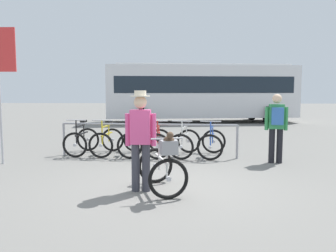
{
  "coord_description": "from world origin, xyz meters",
  "views": [
    {
      "loc": [
        0.28,
        -6.18,
        1.73
      ],
      "look_at": [
        -0.06,
        0.94,
        1.0
      ],
      "focal_mm": 37.56,
      "sensor_mm": 36.0,
      "label": 1
    }
  ],
  "objects_px": {
    "bus_distant": "(201,90)",
    "pedestrian_with_backpack": "(276,124)",
    "banner_flag": "(4,68)",
    "racked_bike_yellow": "(107,141)",
    "person_with_featured_bike": "(141,136)",
    "racked_bike_white": "(185,142)",
    "racked_bike_red": "(159,142)",
    "racked_bike_teal": "(133,141)",
    "racked_bike_black": "(82,141)",
    "racked_bike_blue": "(212,143)",
    "featured_bicycle": "(163,164)"
  },
  "relations": [
    {
      "from": "bus_distant",
      "to": "pedestrian_with_backpack",
      "type": "bearing_deg",
      "value": -83.22
    },
    {
      "from": "pedestrian_with_backpack",
      "to": "banner_flag",
      "type": "bearing_deg",
      "value": -176.42
    },
    {
      "from": "racked_bike_yellow",
      "to": "person_with_featured_bike",
      "type": "bearing_deg",
      "value": -68.3
    },
    {
      "from": "racked_bike_white",
      "to": "racked_bike_red",
      "type": "bearing_deg",
      "value": 176.48
    },
    {
      "from": "racked_bike_red",
      "to": "banner_flag",
      "type": "bearing_deg",
      "value": -160.85
    },
    {
      "from": "racked_bike_teal",
      "to": "person_with_featured_bike",
      "type": "distance_m",
      "value": 3.43
    },
    {
      "from": "racked_bike_black",
      "to": "racked_bike_blue",
      "type": "distance_m",
      "value": 3.5
    },
    {
      "from": "racked_bike_white",
      "to": "bus_distant",
      "type": "relative_size",
      "value": 0.12
    },
    {
      "from": "racked_bike_white",
      "to": "racked_bike_blue",
      "type": "xyz_separation_m",
      "value": [
        0.7,
        -0.04,
        -0.0
      ]
    },
    {
      "from": "banner_flag",
      "to": "bus_distant",
      "type": "bearing_deg",
      "value": 65.6
    },
    {
      "from": "racked_bike_black",
      "to": "bus_distant",
      "type": "bearing_deg",
      "value": 69.41
    },
    {
      "from": "racked_bike_teal",
      "to": "bus_distant",
      "type": "xyz_separation_m",
      "value": [
        2.27,
        9.86,
        1.37
      ]
    },
    {
      "from": "racked_bike_white",
      "to": "bus_distant",
      "type": "height_order",
      "value": "bus_distant"
    },
    {
      "from": "racked_bike_yellow",
      "to": "racked_bike_teal",
      "type": "relative_size",
      "value": 1.05
    },
    {
      "from": "racked_bike_black",
      "to": "pedestrian_with_backpack",
      "type": "relative_size",
      "value": 0.7
    },
    {
      "from": "racked_bike_teal",
      "to": "racked_bike_blue",
      "type": "xyz_separation_m",
      "value": [
        2.1,
        -0.13,
        0.0
      ]
    },
    {
      "from": "racked_bike_red",
      "to": "bus_distant",
      "type": "height_order",
      "value": "bus_distant"
    },
    {
      "from": "bus_distant",
      "to": "banner_flag",
      "type": "relative_size",
      "value": 3.21
    },
    {
      "from": "featured_bicycle",
      "to": "bus_distant",
      "type": "relative_size",
      "value": 0.12
    },
    {
      "from": "pedestrian_with_backpack",
      "to": "bus_distant",
      "type": "relative_size",
      "value": 0.16
    },
    {
      "from": "featured_bicycle",
      "to": "bus_distant",
      "type": "height_order",
      "value": "bus_distant"
    },
    {
      "from": "racked_bike_teal",
      "to": "featured_bicycle",
      "type": "distance_m",
      "value": 3.54
    },
    {
      "from": "banner_flag",
      "to": "racked_bike_red",
      "type": "bearing_deg",
      "value": 19.15
    },
    {
      "from": "racked_bike_black",
      "to": "racked_bike_white",
      "type": "xyz_separation_m",
      "value": [
        2.79,
        -0.17,
        0.0
      ]
    },
    {
      "from": "racked_bike_blue",
      "to": "featured_bicycle",
      "type": "xyz_separation_m",
      "value": [
        -1.07,
        -3.26,
        0.12
      ]
    },
    {
      "from": "pedestrian_with_backpack",
      "to": "banner_flag",
      "type": "relative_size",
      "value": 0.51
    },
    {
      "from": "racked_bike_teal",
      "to": "racked_bike_white",
      "type": "relative_size",
      "value": 0.9
    },
    {
      "from": "racked_bike_teal",
      "to": "bus_distant",
      "type": "relative_size",
      "value": 0.11
    },
    {
      "from": "person_with_featured_bike",
      "to": "banner_flag",
      "type": "relative_size",
      "value": 0.54
    },
    {
      "from": "person_with_featured_bike",
      "to": "banner_flag",
      "type": "height_order",
      "value": "banner_flag"
    },
    {
      "from": "pedestrian_with_backpack",
      "to": "racked_bike_black",
      "type": "bearing_deg",
      "value": 169.28
    },
    {
      "from": "bus_distant",
      "to": "banner_flag",
      "type": "bearing_deg",
      "value": -114.4
    },
    {
      "from": "person_with_featured_bike",
      "to": "pedestrian_with_backpack",
      "type": "distance_m",
      "value": 3.82
    },
    {
      "from": "racked_bike_red",
      "to": "pedestrian_with_backpack",
      "type": "distance_m",
      "value": 3.02
    },
    {
      "from": "racked_bike_yellow",
      "to": "racked_bike_white",
      "type": "bearing_deg",
      "value": -3.52
    },
    {
      "from": "racked_bike_teal",
      "to": "racked_bike_white",
      "type": "height_order",
      "value": "same"
    },
    {
      "from": "racked_bike_blue",
      "to": "bus_distant",
      "type": "xyz_separation_m",
      "value": [
        0.18,
        9.99,
        1.37
      ]
    },
    {
      "from": "banner_flag",
      "to": "person_with_featured_bike",
      "type": "bearing_deg",
      "value": -31.38
    },
    {
      "from": "featured_bicycle",
      "to": "pedestrian_with_backpack",
      "type": "bearing_deg",
      "value": 45.17
    },
    {
      "from": "racked_bike_teal",
      "to": "racked_bike_white",
      "type": "distance_m",
      "value": 1.4
    },
    {
      "from": "racked_bike_teal",
      "to": "racked_bike_white",
      "type": "bearing_deg",
      "value": -3.52
    },
    {
      "from": "racked_bike_yellow",
      "to": "racked_bike_white",
      "type": "xyz_separation_m",
      "value": [
        2.1,
        -0.13,
        0.0
      ]
    },
    {
      "from": "racked_bike_yellow",
      "to": "racked_bike_teal",
      "type": "bearing_deg",
      "value": -3.52
    },
    {
      "from": "racked_bike_yellow",
      "to": "banner_flag",
      "type": "bearing_deg",
      "value": -148.03
    },
    {
      "from": "racked_bike_blue",
      "to": "racked_bike_white",
      "type": "bearing_deg",
      "value": 176.48
    },
    {
      "from": "racked_bike_black",
      "to": "featured_bicycle",
      "type": "distance_m",
      "value": 4.24
    },
    {
      "from": "racked_bike_teal",
      "to": "person_with_featured_bike",
      "type": "relative_size",
      "value": 0.63
    },
    {
      "from": "racked_bike_black",
      "to": "bus_distant",
      "type": "distance_m",
      "value": 10.53
    },
    {
      "from": "racked_bike_blue",
      "to": "pedestrian_with_backpack",
      "type": "height_order",
      "value": "pedestrian_with_backpack"
    },
    {
      "from": "racked_bike_white",
      "to": "person_with_featured_bike",
      "type": "distance_m",
      "value": 3.37
    }
  ]
}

